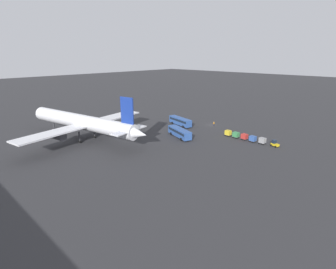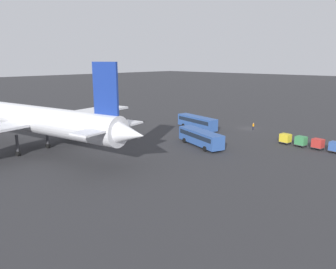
% 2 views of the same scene
% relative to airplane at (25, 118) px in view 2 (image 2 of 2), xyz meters
% --- Properties ---
extents(ground_plane, '(600.00, 600.00, 0.00)m').
position_rel_airplane_xyz_m(ground_plane, '(-20.16, -46.00, -6.12)').
color(ground_plane, '#2D2D30').
extents(airplane, '(54.68, 47.76, 16.31)m').
position_rel_airplane_xyz_m(airplane, '(0.00, 0.00, 0.00)').
color(airplane, silver).
rests_on(airplane, ground).
extents(shuttle_bus_near, '(12.27, 5.12, 3.19)m').
position_rel_airplane_xyz_m(shuttle_bus_near, '(-11.40, -36.54, -4.21)').
color(shuttle_bus_near, '#2D5199').
rests_on(shuttle_bus_near, ground).
extents(shuttle_bus_far, '(12.13, 6.58, 3.09)m').
position_rel_airplane_xyz_m(shuttle_bus_far, '(-21.59, -24.48, -4.26)').
color(shuttle_bus_far, '#2D5199').
rests_on(shuttle_bus_far, ground).
extents(worker_person, '(0.38, 0.38, 1.74)m').
position_rel_airplane_xyz_m(worker_person, '(-21.74, -45.40, -5.25)').
color(worker_person, '#1E1E2D').
rests_on(worker_person, ground).
extents(cargo_cart_blue, '(2.20, 1.94, 2.06)m').
position_rel_airplane_xyz_m(cargo_cart_blue, '(-42.60, -37.21, -4.93)').
color(cargo_cart_blue, '#38383D').
rests_on(cargo_cart_blue, ground).
extents(cargo_cart_red, '(2.20, 1.94, 2.06)m').
position_rel_airplane_xyz_m(cargo_cart_red, '(-39.45, -37.43, -4.93)').
color(cargo_cart_red, '#38383D').
rests_on(cargo_cart_red, ground).
extents(cargo_cart_green, '(2.20, 1.94, 2.06)m').
position_rel_airplane_xyz_m(cargo_cart_green, '(-36.30, -37.32, -4.93)').
color(cargo_cart_green, '#38383D').
rests_on(cargo_cart_green, ground).
extents(cargo_cart_yellow, '(2.20, 1.94, 2.06)m').
position_rel_airplane_xyz_m(cargo_cart_yellow, '(-33.16, -37.40, -4.93)').
color(cargo_cart_yellow, '#38383D').
rests_on(cargo_cart_yellow, ground).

